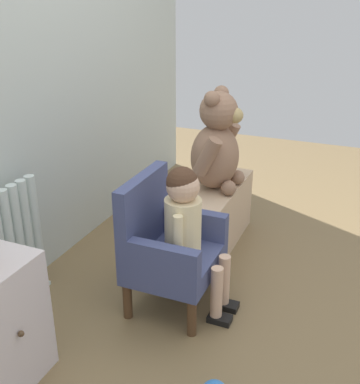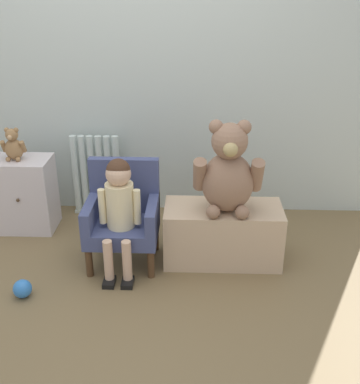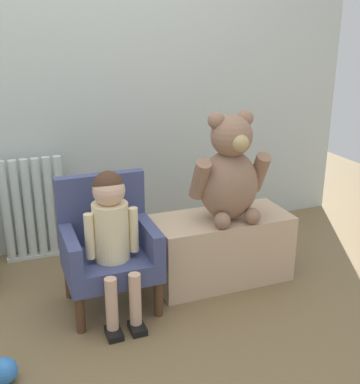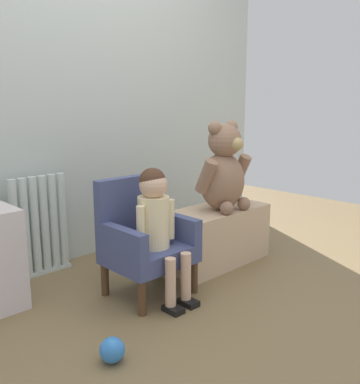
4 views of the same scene
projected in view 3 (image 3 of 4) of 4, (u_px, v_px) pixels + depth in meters
ground_plane at (122, 349)px, 2.10m from camera, size 6.00×6.00×0.00m
back_wall at (62, 51)px, 2.73m from camera, size 3.80×0.05×2.40m
radiator at (34, 210)px, 2.84m from camera, size 0.37×0.05×0.62m
child_armchair at (108, 245)px, 2.36m from camera, size 0.44×0.39×0.65m
child_figure at (112, 225)px, 2.22m from camera, size 0.25×0.35×0.72m
low_bench at (221, 248)px, 2.63m from camera, size 0.74×0.34×0.37m
large_teddy_bear at (230, 173)px, 2.46m from camera, size 0.41×0.29×0.57m
toy_ball at (4, 371)px, 1.89m from camera, size 0.11×0.11×0.11m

